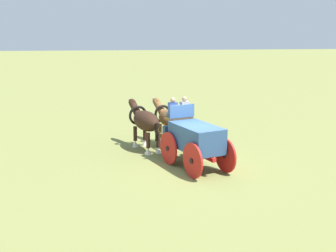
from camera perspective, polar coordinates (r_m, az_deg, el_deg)
ground_plane at (r=17.70m, az=3.74°, el=-5.62°), size 220.00×220.00×0.00m
show_wagon at (r=17.49m, az=3.51°, el=-1.58°), size 5.48×2.68×2.76m
draft_horse_near at (r=20.11m, az=-3.10°, el=0.62°), size 3.07×1.60×2.22m
draft_horse_off at (r=20.69m, az=0.17°, el=0.88°), size 2.90×1.51×2.19m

